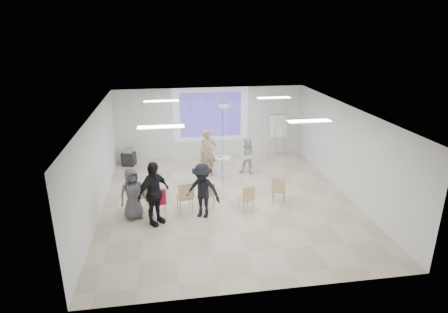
{
  "coord_description": "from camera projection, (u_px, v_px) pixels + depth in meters",
  "views": [
    {
      "loc": [
        -1.82,
        -10.97,
        5.45
      ],
      "look_at": [
        0.0,
        0.8,
        1.25
      ],
      "focal_mm": 30.0,
      "sensor_mm": 36.0,
      "label": 1
    }
  ],
  "objects": [
    {
      "name": "wall_left",
      "position": [
        95.0,
        164.0,
        11.21
      ],
      "size": [
        0.1,
        9.0,
        3.0
      ],
      "primitive_type": "cube",
      "color": "silver",
      "rests_on": "floor"
    },
    {
      "name": "red_jacket",
      "position": [
        157.0,
        198.0,
        10.82
      ],
      "size": [
        0.48,
        0.19,
        0.45
      ],
      "primitive_type": "cube",
      "rotation": [
        0.0,
        0.0,
        0.19
      ],
      "color": "maroon",
      "rests_on": "chair_left_mid"
    },
    {
      "name": "wall_back",
      "position": [
        211.0,
        122.0,
        16.04
      ],
      "size": [
        8.0,
        0.1,
        3.0
      ],
      "primitive_type": "cube",
      "color": "silver",
      "rests_on": "floor"
    },
    {
      "name": "projection_halo",
      "position": [
        211.0,
        115.0,
        15.86
      ],
      "size": [
        3.2,
        0.01,
        2.3
      ],
      "primitive_type": "cube",
      "color": "silver",
      "rests_on": "wall_back"
    },
    {
      "name": "controller_left",
      "position": [
        212.0,
        140.0,
        14.17
      ],
      "size": [
        0.06,
        0.14,
        0.04
      ],
      "primitive_type": "cube",
      "rotation": [
        0.0,
        0.0,
        0.15
      ],
      "color": "white",
      "rests_on": "player_left"
    },
    {
      "name": "ceiling_projector",
      "position": [
        224.0,
        110.0,
        12.81
      ],
      "size": [
        0.3,
        0.25,
        3.0
      ],
      "color": "white",
      "rests_on": "ceiling"
    },
    {
      "name": "fluor_panel_ne",
      "position": [
        274.0,
        98.0,
        13.46
      ],
      "size": [
        1.2,
        0.3,
        0.02
      ],
      "primitive_type": "cube",
      "color": "white",
      "rests_on": "ceiling"
    },
    {
      "name": "floor",
      "position": [
        228.0,
        202.0,
        12.31
      ],
      "size": [
        8.0,
        9.0,
        0.1
      ],
      "primitive_type": "cube",
      "color": "beige",
      "rests_on": "ground"
    },
    {
      "name": "controller_right",
      "position": [
        242.0,
        145.0,
        14.35
      ],
      "size": [
        0.09,
        0.13,
        0.04
      ],
      "primitive_type": "cube",
      "rotation": [
        0.0,
        0.0,
        -0.43
      ],
      "color": "white",
      "rests_on": "player_right"
    },
    {
      "name": "fluor_panel_nw",
      "position": [
        161.0,
        101.0,
        12.89
      ],
      "size": [
        1.2,
        0.3,
        0.02
      ],
      "primitive_type": "cube",
      "color": "white",
      "rests_on": "ceiling"
    },
    {
      "name": "chair_right_far",
      "position": [
        279.0,
        188.0,
        11.86
      ],
      "size": [
        0.58,
        0.6,
        0.92
      ],
      "rotation": [
        0.0,
        0.0,
        -0.4
      ],
      "color": "tan",
      "rests_on": "floor"
    },
    {
      "name": "pedestal_table",
      "position": [
        223.0,
        165.0,
        14.23
      ],
      "size": [
        0.68,
        0.68,
        0.74
      ],
      "rotation": [
        0.0,
        0.0,
        0.15
      ],
      "color": "silver",
      "rests_on": "floor"
    },
    {
      "name": "chair_left_inner",
      "position": [
        185.0,
        195.0,
        11.29
      ],
      "size": [
        0.56,
        0.59,
        1.0
      ],
      "rotation": [
        0.0,
        0.0,
        0.2
      ],
      "color": "tan",
      "rests_on": "floor"
    },
    {
      "name": "audience_mid",
      "position": [
        202.0,
        187.0,
        10.97
      ],
      "size": [
        1.4,
        1.14,
        1.91
      ],
      "primitive_type": "imported",
      "rotation": [
        0.0,
        0.0,
        -0.44
      ],
      "color": "black",
      "rests_on": "floor"
    },
    {
      "name": "ceiling",
      "position": [
        228.0,
        109.0,
        11.28
      ],
      "size": [
        8.0,
        9.0,
        0.1
      ],
      "primitive_type": "cube",
      "color": "white",
      "rests_on": "wall_back"
    },
    {
      "name": "flipchart_easel",
      "position": [
        278.0,
        126.0,
        15.68
      ],
      "size": [
        0.85,
        0.64,
        1.97
      ],
      "rotation": [
        0.0,
        0.0,
        0.05
      ],
      "color": "#93969B",
      "rests_on": "floor"
    },
    {
      "name": "audience_left",
      "position": [
        153.0,
        189.0,
        10.51
      ],
      "size": [
        1.44,
        1.41,
        2.17
      ],
      "primitive_type": "imported",
      "rotation": [
        0.0,
        0.0,
        0.75
      ],
      "color": "black",
      "rests_on": "floor"
    },
    {
      "name": "chair_center",
      "position": [
        209.0,
        192.0,
        11.74
      ],
      "size": [
        0.45,
        0.48,
        0.82
      ],
      "rotation": [
        0.0,
        0.0,
        -0.19
      ],
      "color": "tan",
      "rests_on": "floor"
    },
    {
      "name": "player_right",
      "position": [
        248.0,
        154.0,
        14.23
      ],
      "size": [
        0.96,
        0.89,
        1.61
      ],
      "primitive_type": "imported",
      "rotation": [
        0.0,
        0.0,
        -0.43
      ],
      "color": "silver",
      "rests_on": "floor"
    },
    {
      "name": "player_left",
      "position": [
        208.0,
        150.0,
        14.02
      ],
      "size": [
        0.81,
        0.61,
        2.03
      ],
      "primitive_type": "imported",
      "rotation": [
        0.0,
        0.0,
        0.15
      ],
      "color": "tan",
      "rests_on": "floor"
    },
    {
      "name": "wall_right",
      "position": [
        348.0,
        151.0,
        12.38
      ],
      "size": [
        0.1,
        9.0,
        3.0
      ],
      "primitive_type": "cube",
      "color": "silver",
      "rests_on": "floor"
    },
    {
      "name": "fluor_panel_sw",
      "position": [
        161.0,
        127.0,
        9.62
      ],
      "size": [
        1.2,
        0.3,
        0.02
      ],
      "primitive_type": "cube",
      "color": "white",
      "rests_on": "ceiling"
    },
    {
      "name": "laptop",
      "position": [
        185.0,
        195.0,
        11.41
      ],
      "size": [
        0.41,
        0.34,
        0.03
      ],
      "primitive_type": "imported",
      "rotation": [
        0.0,
        0.0,
        3.35
      ],
      "color": "black",
      "rests_on": "chair_left_inner"
    },
    {
      "name": "chair_left_mid",
      "position": [
        158.0,
        200.0,
        10.99
      ],
      "size": [
        0.55,
        0.58,
        0.99
      ],
      "rotation": [
        0.0,
        0.0,
        0.19
      ],
      "color": "tan",
      "rests_on": "floor"
    },
    {
      "name": "audience_outer",
      "position": [
        132.0,
        191.0,
        10.9
      ],
      "size": [
        1.01,
        0.85,
        1.76
      ],
      "primitive_type": "imported",
      "rotation": [
        0.0,
        0.0,
        0.38
      ],
      "color": "#5B5C60",
      "rests_on": "floor"
    },
    {
      "name": "chair_far_left",
      "position": [
        143.0,
        194.0,
        11.46
      ],
      "size": [
        0.57,
        0.59,
        0.95
      ],
      "rotation": [
        0.0,
        0.0,
        -0.3
      ],
      "color": "tan",
      "rests_on": "floor"
    },
    {
      "name": "projection_image",
      "position": [
        211.0,
        115.0,
        15.85
      ],
      "size": [
        2.6,
        0.01,
        1.9
      ],
      "primitive_type": "cube",
      "color": "#4132AB",
      "rests_on": "wall_back"
    },
    {
      "name": "fluor_panel_se",
      "position": [
        309.0,
        121.0,
        10.2
      ],
      "size": [
        1.2,
        0.3,
        0.02
      ],
      "primitive_type": "cube",
      "color": "white",
      "rests_on": "ceiling"
    },
    {
      "name": "chair_right_inner",
      "position": [
        247.0,
        196.0,
        11.39
      ],
      "size": [
        0.52,
        0.54,
        0.87
      ],
      "rotation": [
        0.0,
        0.0,
        0.3
      ],
      "color": "tan",
      "rests_on": "floor"
    },
    {
      "name": "av_cart",
      "position": [
        129.0,
        157.0,
        15.25
      ],
      "size": [
        0.61,
        0.54,
        0.76
      ],
      "rotation": [
        0.0,
        0.0,
        -0.31
      ],
      "color": "black",
      "rests_on": "floor"
    }
  ]
}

